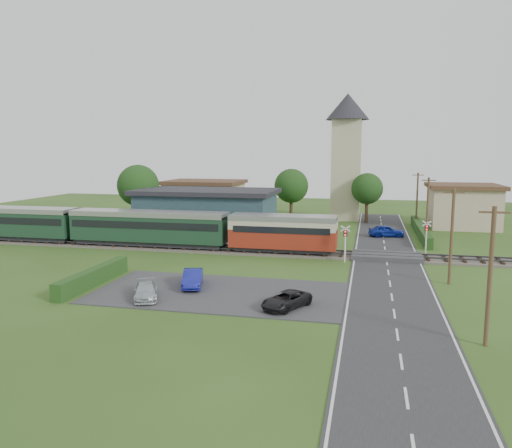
% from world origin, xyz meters
% --- Properties ---
extents(ground, '(120.00, 120.00, 0.00)m').
position_xyz_m(ground, '(0.00, 0.00, 0.00)').
color(ground, '#2D4C19').
extents(railway_track, '(76.00, 3.20, 0.49)m').
position_xyz_m(railway_track, '(0.00, 2.00, 0.11)').
color(railway_track, '#4C443D').
rests_on(railway_track, ground).
extents(road, '(6.00, 70.00, 0.05)m').
position_xyz_m(road, '(10.00, 0.00, 0.03)').
color(road, '#28282B').
rests_on(road, ground).
extents(car_park, '(17.00, 9.00, 0.08)m').
position_xyz_m(car_park, '(-1.50, -12.00, 0.04)').
color(car_park, '#333335').
rests_on(car_park, ground).
extents(crossing_deck, '(6.20, 3.40, 0.45)m').
position_xyz_m(crossing_deck, '(10.00, 2.00, 0.23)').
color(crossing_deck, '#333335').
rests_on(crossing_deck, ground).
extents(platform, '(30.00, 3.00, 0.45)m').
position_xyz_m(platform, '(-10.00, 5.20, 0.23)').
color(platform, gray).
rests_on(platform, ground).
extents(equipment_hut, '(2.30, 2.30, 2.55)m').
position_xyz_m(equipment_hut, '(-18.00, 5.20, 1.75)').
color(equipment_hut, '#BDB38C').
rests_on(equipment_hut, platform).
extents(station_building, '(16.00, 9.00, 5.30)m').
position_xyz_m(station_building, '(-10.00, 10.99, 2.69)').
color(station_building, '#283A41').
rests_on(station_building, ground).
extents(train, '(43.20, 2.90, 3.40)m').
position_xyz_m(train, '(-16.25, 2.00, 2.18)').
color(train, '#232328').
rests_on(train, ground).
extents(church_tower, '(6.00, 6.00, 17.60)m').
position_xyz_m(church_tower, '(5.00, 28.00, 10.23)').
color(church_tower, '#BDB38C').
rests_on(church_tower, ground).
extents(house_west, '(10.80, 8.80, 5.50)m').
position_xyz_m(house_west, '(-15.00, 25.00, 2.79)').
color(house_west, tan).
rests_on(house_west, ground).
extents(house_east, '(8.80, 8.80, 5.50)m').
position_xyz_m(house_east, '(20.00, 24.00, 2.80)').
color(house_east, tan).
rests_on(house_east, ground).
extents(hedge_carpark, '(0.80, 9.00, 1.20)m').
position_xyz_m(hedge_carpark, '(-11.00, -12.00, 0.60)').
color(hedge_carpark, '#193814').
rests_on(hedge_carpark, ground).
extents(hedge_roadside, '(0.80, 18.00, 1.20)m').
position_xyz_m(hedge_roadside, '(14.20, 16.00, 0.60)').
color(hedge_roadside, '#193814').
rests_on(hedge_roadside, ground).
extents(hedge_station, '(22.00, 0.80, 1.30)m').
position_xyz_m(hedge_station, '(-10.00, 15.50, 0.65)').
color(hedge_station, '#193814').
rests_on(hedge_station, ground).
extents(tree_a, '(5.20, 5.20, 8.00)m').
position_xyz_m(tree_a, '(-20.00, 14.00, 5.38)').
color(tree_a, '#332316').
rests_on(tree_a, ground).
extents(tree_b, '(4.60, 4.60, 7.34)m').
position_xyz_m(tree_b, '(-2.00, 23.00, 5.02)').
color(tree_b, '#332316').
rests_on(tree_b, ground).
extents(tree_c, '(4.20, 4.20, 6.78)m').
position_xyz_m(tree_c, '(8.00, 25.00, 4.65)').
color(tree_c, '#332316').
rests_on(tree_c, ground).
extents(utility_pole_a, '(1.40, 0.22, 7.00)m').
position_xyz_m(utility_pole_a, '(14.20, -18.00, 3.63)').
color(utility_pole_a, '#473321').
rests_on(utility_pole_a, ground).
extents(utility_pole_b, '(1.40, 0.22, 7.00)m').
position_xyz_m(utility_pole_b, '(14.20, -6.00, 3.63)').
color(utility_pole_b, '#473321').
rests_on(utility_pole_b, ground).
extents(utility_pole_c, '(1.40, 0.22, 7.00)m').
position_xyz_m(utility_pole_c, '(14.20, 10.00, 3.63)').
color(utility_pole_c, '#473321').
rests_on(utility_pole_c, ground).
extents(utility_pole_d, '(1.40, 0.22, 7.00)m').
position_xyz_m(utility_pole_d, '(14.20, 22.00, 3.63)').
color(utility_pole_d, '#473321').
rests_on(utility_pole_d, ground).
extents(crossing_signal_near, '(0.84, 0.28, 3.28)m').
position_xyz_m(crossing_signal_near, '(6.40, -0.41, 2.14)').
color(crossing_signal_near, silver).
rests_on(crossing_signal_near, ground).
extents(crossing_signal_far, '(0.84, 0.28, 3.28)m').
position_xyz_m(crossing_signal_far, '(13.60, 4.39, 2.14)').
color(crossing_signal_far, silver).
rests_on(crossing_signal_far, ground).
extents(streetlamp_west, '(0.30, 0.30, 5.15)m').
position_xyz_m(streetlamp_west, '(-22.00, 20.00, 3.04)').
color(streetlamp_west, '#3F3F47').
rests_on(streetlamp_west, ground).
extents(streetlamp_east, '(0.30, 0.30, 5.15)m').
position_xyz_m(streetlamp_east, '(16.00, 27.00, 3.04)').
color(streetlamp_east, '#3F3F47').
rests_on(streetlamp_east, ground).
extents(car_on_road, '(4.15, 2.30, 1.34)m').
position_xyz_m(car_on_road, '(10.31, 13.95, 0.72)').
color(car_on_road, navy).
rests_on(car_on_road, road).
extents(car_park_blue, '(2.22, 3.88, 1.21)m').
position_xyz_m(car_park_blue, '(-3.73, -11.05, 0.69)').
color(car_park_blue, navy).
rests_on(car_park_blue, car_park).
extents(car_park_silver, '(2.78, 3.83, 1.03)m').
position_xyz_m(car_park_silver, '(-5.71, -14.50, 0.60)').
color(car_park_silver, '#B1B9BF').
rests_on(car_park_silver, car_park).
extents(car_park_dark, '(3.17, 3.98, 1.01)m').
position_xyz_m(car_park_dark, '(3.57, -14.40, 0.58)').
color(car_park_dark, black).
rests_on(car_park_dark, car_park).
extents(pedestrian_near, '(0.70, 0.59, 1.62)m').
position_xyz_m(pedestrian_near, '(-4.26, 5.61, 1.26)').
color(pedestrian_near, gray).
rests_on(pedestrian_near, platform).
extents(pedestrian_far, '(0.74, 0.90, 1.70)m').
position_xyz_m(pedestrian_far, '(-14.98, 5.17, 1.30)').
color(pedestrian_far, gray).
rests_on(pedestrian_far, platform).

